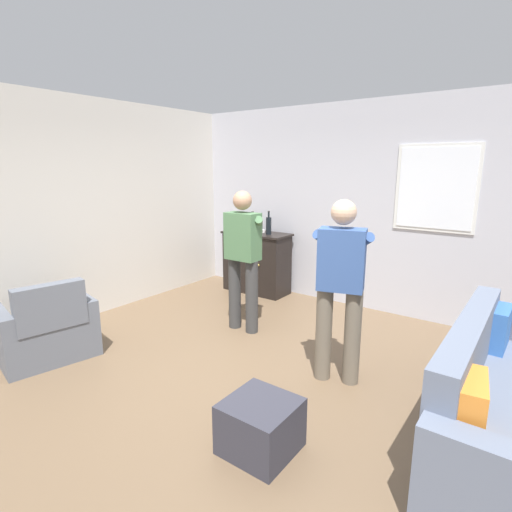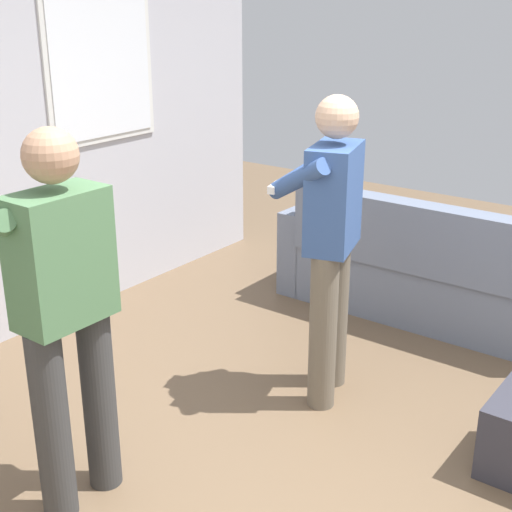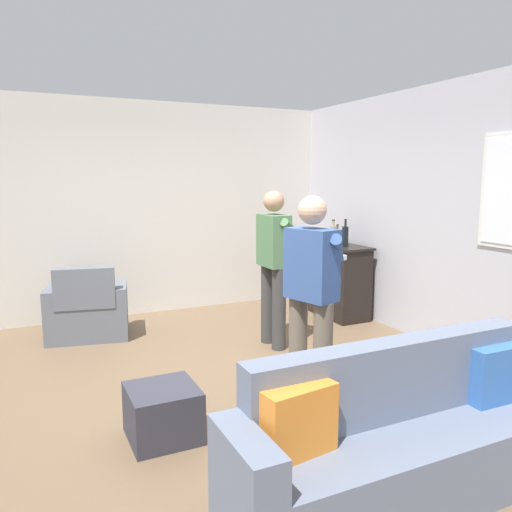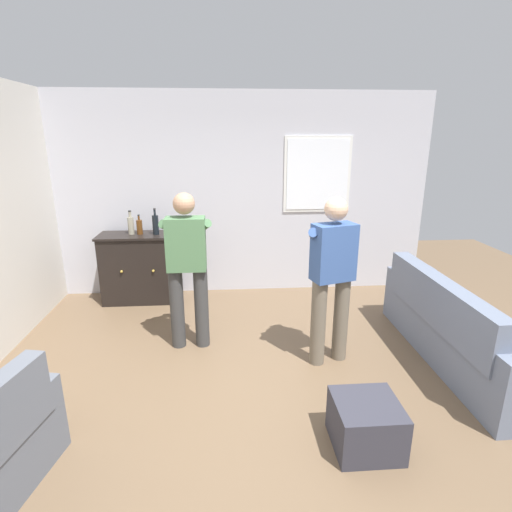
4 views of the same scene
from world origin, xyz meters
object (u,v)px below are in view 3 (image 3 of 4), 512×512
(sideboard_cabinet, at_px, (335,279))
(person_standing_right, at_px, (312,292))
(couch, at_px, (411,440))
(ottoman, at_px, (163,413))
(bottle_spirits_clear, at_px, (333,234))
(bottle_liquor_amber, at_px, (337,237))
(bottle_wine_green, at_px, (345,236))
(person_standing_left, at_px, (274,261))
(armchair, at_px, (88,313))

(sideboard_cabinet, xyz_separation_m, person_standing_right, (2.19, -1.72, 0.46))
(sideboard_cabinet, relative_size, person_standing_right, 0.63)
(couch, distance_m, ottoman, 1.67)
(couch, bearing_deg, bottle_spirits_clear, 152.42)
(bottle_liquor_amber, height_order, ottoman, bottle_liquor_amber)
(ottoman, height_order, person_standing_right, person_standing_right)
(person_standing_right, bearing_deg, bottle_wine_green, 138.97)
(ottoman, bearing_deg, bottle_wine_green, 123.74)
(couch, relative_size, sideboard_cabinet, 2.14)
(couch, height_order, bottle_wine_green, bottle_wine_green)
(bottle_liquor_amber, xyz_separation_m, bottle_spirits_clear, (-0.11, 0.01, 0.03))
(sideboard_cabinet, xyz_separation_m, bottle_wine_green, (0.24, -0.03, 0.61))
(bottle_wine_green, xyz_separation_m, ottoman, (1.93, -2.89, -0.90))
(bottle_wine_green, bearing_deg, bottle_liquor_amber, 171.63)
(bottle_spirits_clear, bearing_deg, bottle_wine_green, -7.40)
(person_standing_right, bearing_deg, ottoman, -90.71)
(bottle_liquor_amber, relative_size, person_standing_left, 0.16)
(bottle_wine_green, relative_size, ottoman, 0.74)
(sideboard_cabinet, relative_size, bottle_wine_green, 3.02)
(bottle_liquor_amber, bearing_deg, ottoman, -53.66)
(couch, relative_size, bottle_spirits_clear, 7.11)
(bottle_spirits_clear, bearing_deg, ottoman, -52.35)
(person_standing_left, bearing_deg, bottle_wine_green, 112.22)
(couch, height_order, armchair, couch)
(armchair, bearing_deg, sideboard_cabinet, 82.92)
(sideboard_cabinet, bearing_deg, person_standing_right, -38.15)
(couch, height_order, bottle_spirits_clear, bottle_spirits_clear)
(person_standing_left, bearing_deg, armchair, -122.65)
(bottle_wine_green, xyz_separation_m, bottle_spirits_clear, (-0.33, 0.04, -0.01))
(bottle_wine_green, bearing_deg, person_standing_right, -41.03)
(couch, distance_m, bottle_wine_green, 3.72)
(armchair, height_order, person_standing_left, person_standing_left)
(couch, relative_size, armchair, 2.29)
(bottle_wine_green, height_order, person_standing_left, person_standing_left)
(armchair, relative_size, person_standing_right, 0.59)
(couch, distance_m, person_standing_right, 1.37)
(armchair, relative_size, bottle_spirits_clear, 3.10)
(couch, relative_size, bottle_wine_green, 6.45)
(armchair, distance_m, sideboard_cabinet, 3.13)
(sideboard_cabinet, height_order, bottle_wine_green, bottle_wine_green)
(couch, relative_size, person_standing_left, 1.35)
(sideboard_cabinet, bearing_deg, bottle_liquor_amber, 15.84)
(couch, relative_size, ottoman, 4.80)
(couch, relative_size, person_standing_right, 1.35)
(bottle_wine_green, bearing_deg, couch, -29.40)
(ottoman, relative_size, person_standing_right, 0.28)
(couch, bearing_deg, ottoman, -138.41)
(bottle_liquor_amber, relative_size, person_standing_right, 0.16)
(bottle_wine_green, relative_size, bottle_liquor_amber, 1.33)
(ottoman, xyz_separation_m, person_standing_right, (0.01, 1.20, 0.75))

